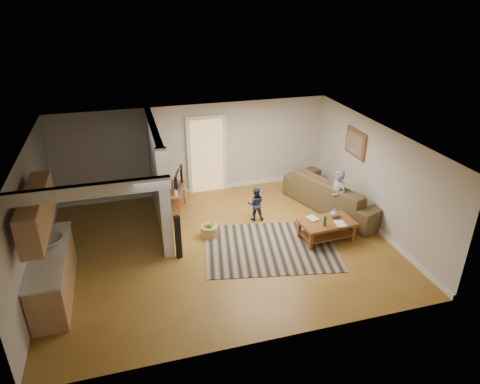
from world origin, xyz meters
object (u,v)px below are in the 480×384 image
coffee_table (327,225)px  child (334,220)px  sofa (335,208)px  toy_basket (209,230)px  speaker_right (163,186)px  toddler (255,219)px  tv_console (176,191)px  speaker_left (178,237)px

coffee_table → child: (0.62, 0.76, -0.37)m
sofa → child: size_ratio=2.22×
toy_basket → child: bearing=-1.7°
sofa → child: bearing=131.7°
speaker_right → toy_basket: bearing=-75.2°
speaker_right → toddler: size_ratio=1.16×
sofa → toddler: 2.21m
speaker_right → child: bearing=-34.9°
child → coffee_table: bearing=-53.3°
sofa → tv_console: (-4.04, 0.93, 0.61)m
sofa → child: (-0.30, -0.55, 0.00)m
sofa → speaker_left: size_ratio=2.89×
tv_console → toy_basket: size_ratio=2.77×
tv_console → toddler: 2.13m
speaker_left → child: (4.00, 0.58, -0.51)m
speaker_right → toddler: 2.65m
sofa → speaker_right: size_ratio=2.90×
sofa → toy_basket: sofa is taller
speaker_right → coffee_table: bearing=-47.4°
speaker_right → toddler: (2.09, -1.56, -0.51)m
speaker_left → toy_basket: (0.81, 0.68, -0.36)m
coffee_table → toddler: 1.89m
sofa → speaker_right: speaker_right is taller
tv_console → speaker_right: (-0.26, 0.64, -0.10)m
toddler → tv_console: bearing=-13.4°
sofa → toy_basket: (-3.49, -0.45, 0.15)m
toddler → child: bearing=176.9°
speaker_right → toy_basket: 2.21m
coffee_table → toddler: coffee_table is taller
speaker_left → toddler: 2.43m
sofa → speaker_left: (-4.30, -1.13, 0.51)m
coffee_table → toddler: bearing=134.4°
coffee_table → child: coffee_table is taller
speaker_right → toy_basket: (0.81, -2.02, -0.36)m
speaker_left → coffee_table: bearing=-27.3°
toy_basket → coffee_table: bearing=-18.4°
coffee_table → speaker_left: (-3.38, 0.18, 0.14)m
sofa → speaker_left: 4.47m
toy_basket → tv_console: bearing=111.8°
toddler → toy_basket: bearing=33.2°
speaker_left → child: speaker_left is taller
coffee_table → speaker_left: speaker_left is taller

